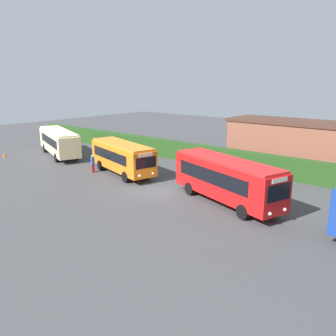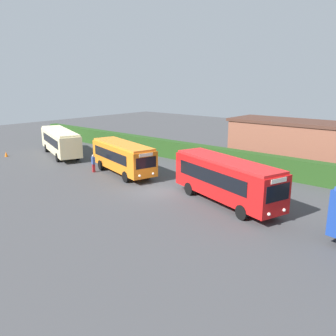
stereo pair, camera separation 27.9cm
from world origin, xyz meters
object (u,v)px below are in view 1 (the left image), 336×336
(person_left, at_px, (76,144))
(traffic_cone, at_px, (4,154))
(bus_cream, at_px, (59,141))
(bus_red, at_px, (226,178))
(bus_orange, at_px, (122,156))
(person_center, at_px, (93,163))

(person_left, height_order, traffic_cone, person_left)
(bus_cream, bearing_deg, traffic_cone, 65.53)
(bus_cream, xyz_separation_m, bus_red, (23.66, -1.47, 0.12))
(bus_orange, distance_m, person_center, 3.19)
(bus_orange, distance_m, person_left, 13.43)
(person_left, height_order, person_center, person_center)
(bus_red, bearing_deg, person_left, -172.74)
(person_center, bearing_deg, bus_red, 113.38)
(person_center, bearing_deg, traffic_cone, -59.74)
(bus_orange, relative_size, person_center, 5.13)
(bus_red, height_order, traffic_cone, bus_red)
(bus_red, bearing_deg, bus_orange, -165.67)
(person_center, bearing_deg, bus_orange, 137.73)
(bus_red, height_order, person_center, bus_red)
(bus_orange, xyz_separation_m, traffic_cone, (-16.29, -3.76, -1.44))
(bus_orange, distance_m, bus_red, 11.81)
(person_left, xyz_separation_m, traffic_cone, (-3.44, -7.57, -0.60))
(person_center, distance_m, traffic_cone, 13.77)
(bus_red, relative_size, person_center, 5.64)
(bus_cream, xyz_separation_m, person_center, (9.13, -2.22, -0.85))
(person_left, xyz_separation_m, person_center, (10.12, -5.23, 0.02))
(person_left, distance_m, traffic_cone, 8.34)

